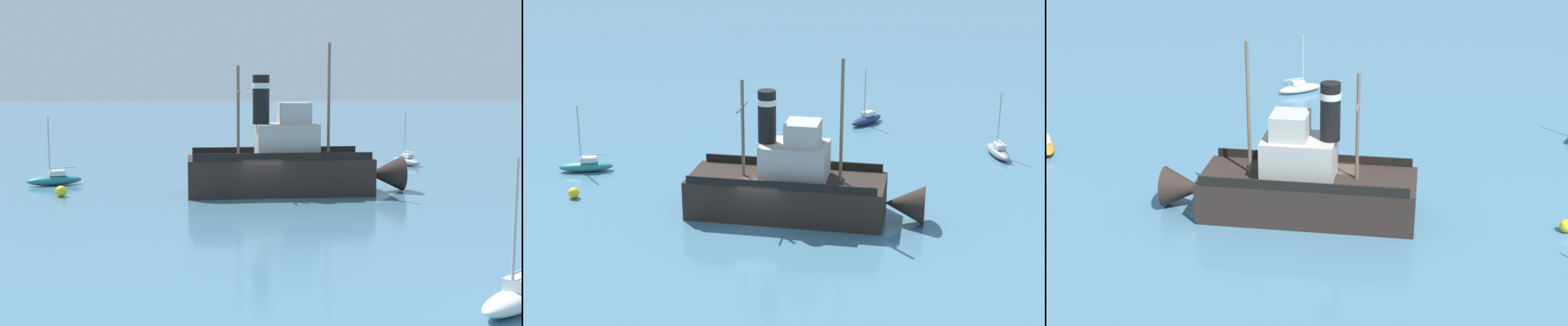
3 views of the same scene
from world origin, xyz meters
The scene contains 7 objects.
ground_plane centered at (0.00, 0.00, 0.00)m, with size 600.00×600.00×0.00m, color #477289.
old_tugboat centered at (-1.72, 1.98, 1.83)m, with size 4.53×14.43×9.90m.
sailboat_white centered at (21.91, 5.49, 0.43)m, with size 3.12×3.72×4.90m.
sailboat_teal centered at (-7.02, -14.14, 0.43)m, with size 2.15×3.96×4.90m.
sailboat_navy centered at (-22.99, 4.50, 0.43)m, with size 3.78×3.02×4.90m.
sailboat_grey centered at (-15.86, 15.02, 0.43)m, with size 3.96×2.15×4.90m.
mooring_buoy centered at (-1.89, -12.76, 0.36)m, with size 0.72×0.72×0.72m, color yellow.
Camera 1 is at (40.75, -4.82, 7.01)m, focal length 45.00 mm.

